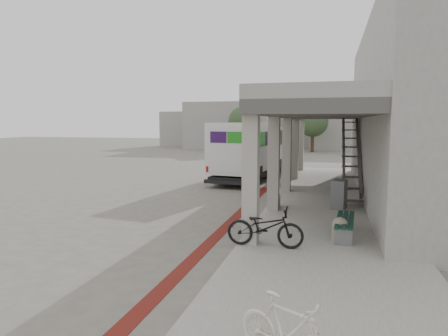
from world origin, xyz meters
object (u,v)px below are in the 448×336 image
(fedex_truck, at_px, (249,149))
(bicycle_black, at_px, (265,227))
(bicycle_cream, at_px, (288,332))
(bench, at_px, (345,224))
(utility_cabinet, at_px, (339,194))

(fedex_truck, xyz_separation_m, bicycle_black, (2.84, -11.98, -1.05))
(fedex_truck, height_order, bicycle_cream, fedex_truck)
(bench, relative_size, bicycle_cream, 1.37)
(bench, xyz_separation_m, utility_cabinet, (-0.11, 3.52, 0.17))
(fedex_truck, relative_size, utility_cabinet, 7.40)
(utility_cabinet, xyz_separation_m, bicycle_cream, (-0.74, -9.65, -0.06))
(bicycle_black, xyz_separation_m, bicycle_cream, (1.06, -4.69, -0.04))
(fedex_truck, height_order, utility_cabinet, fedex_truck)
(fedex_truck, relative_size, bicycle_black, 4.02)
(bicycle_cream, bearing_deg, utility_cabinet, 24.38)
(fedex_truck, distance_m, bicycle_black, 12.35)
(bicycle_black, bearing_deg, fedex_truck, 13.63)
(bench, height_order, bicycle_black, bicycle_black)
(utility_cabinet, bearing_deg, bicycle_black, -96.80)
(bench, bearing_deg, bicycle_black, -138.96)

